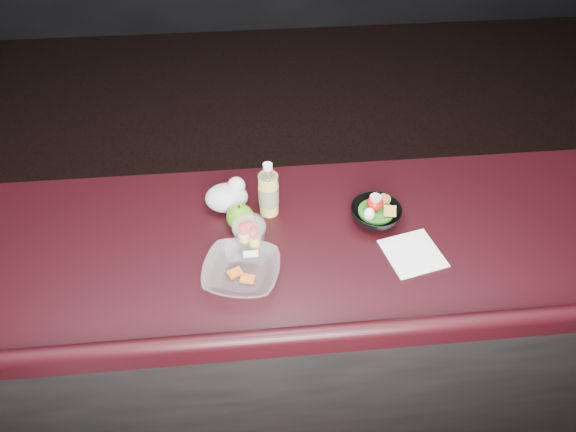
% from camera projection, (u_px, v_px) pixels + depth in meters
% --- Properties ---
extents(room_shell, '(8.00, 8.00, 8.00)m').
position_uv_depth(room_shell, '(290.00, 26.00, 0.79)').
color(room_shell, black).
rests_on(room_shell, ground).
extents(counter, '(4.06, 0.71, 1.02)m').
position_uv_depth(counter, '(282.00, 332.00, 1.93)').
color(counter, black).
rests_on(counter, ground).
extents(lemonade_bottle, '(0.07, 0.07, 0.20)m').
position_uv_depth(lemonade_bottle, '(269.00, 193.00, 1.61)').
color(lemonade_bottle, yellow).
rests_on(lemonade_bottle, counter).
extents(fruit_cup, '(0.10, 0.10, 0.14)m').
position_uv_depth(fruit_cup, '(250.00, 236.00, 1.49)').
color(fruit_cup, white).
rests_on(fruit_cup, counter).
extents(green_apple, '(0.09, 0.09, 0.09)m').
position_uv_depth(green_apple, '(240.00, 217.00, 1.59)').
color(green_apple, '#3D890F').
rests_on(green_apple, counter).
extents(plastic_bag, '(0.14, 0.11, 0.10)m').
position_uv_depth(plastic_bag, '(228.00, 196.00, 1.65)').
color(plastic_bag, silver).
rests_on(plastic_bag, counter).
extents(snack_bowl, '(0.18, 0.18, 0.09)m').
position_uv_depth(snack_bowl, '(375.00, 213.00, 1.62)').
color(snack_bowl, black).
rests_on(snack_bowl, counter).
extents(takeout_bowl, '(0.26, 0.26, 0.05)m').
position_uv_depth(takeout_bowl, '(242.00, 272.00, 1.45)').
color(takeout_bowl, silver).
rests_on(takeout_bowl, counter).
extents(paper_napkin, '(0.19, 0.19, 0.00)m').
position_uv_depth(paper_napkin, '(413.00, 253.00, 1.53)').
color(paper_napkin, white).
rests_on(paper_napkin, counter).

